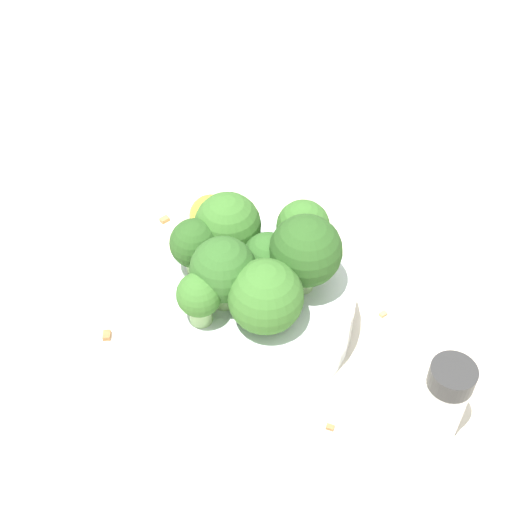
{
  "coord_description": "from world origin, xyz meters",
  "views": [
    {
      "loc": [
        -0.31,
        0.2,
        0.47
      ],
      "look_at": [
        0.0,
        0.0,
        0.08
      ],
      "focal_mm": 50.0,
      "sensor_mm": 36.0,
      "label": 1
    }
  ],
  "objects": [
    {
      "name": "almond_crumb_3",
      "position": [
        0.06,
        0.11,
        0.0
      ],
      "size": [
        0.01,
        0.01,
        0.01
      ],
      "primitive_type": "cube",
      "rotation": [
        0.0,
        0.0,
        2.62
      ],
      "color": "olive",
      "rests_on": "ground_plane"
    },
    {
      "name": "lemon_wedge",
      "position": [
        0.12,
        -0.03,
        0.02
      ],
      "size": [
        0.04,
        0.04,
        0.04
      ],
      "primitive_type": "sphere",
      "color": "yellow",
      "rests_on": "ground_plane"
    },
    {
      "name": "broccoli_floret_3",
      "position": [
        0.04,
        -0.0,
        0.08
      ],
      "size": [
        0.05,
        0.05,
        0.06
      ],
      "color": "#7A9E5B",
      "rests_on": "bowl"
    },
    {
      "name": "almond_crumb_2",
      "position": [
        -0.05,
        -0.1,
        0.0
      ],
      "size": [
        0.0,
        0.01,
        0.01
      ],
      "primitive_type": "cube",
      "rotation": [
        0.0,
        0.0,
        4.78
      ],
      "color": "tan",
      "rests_on": "ground_plane"
    },
    {
      "name": "broccoli_floret_0",
      "position": [
        -0.03,
        0.01,
        0.08
      ],
      "size": [
        0.06,
        0.06,
        0.06
      ],
      "color": "#8EB770",
      "rests_on": "bowl"
    },
    {
      "name": "broccoli_floret_6",
      "position": [
        0.04,
        0.03,
        0.08
      ],
      "size": [
        0.04,
        0.04,
        0.05
      ],
      "color": "#84AD66",
      "rests_on": "bowl"
    },
    {
      "name": "pepper_shaker",
      "position": [
        -0.15,
        -0.06,
        0.04
      ],
      "size": [
        0.03,
        0.03,
        0.07
      ],
      "color": "silver",
      "rests_on": "ground_plane"
    },
    {
      "name": "broccoli_floret_7",
      "position": [
        -0.01,
        0.05,
        0.08
      ],
      "size": [
        0.03,
        0.03,
        0.05
      ],
      "color": "#8EB770",
      "rests_on": "bowl"
    },
    {
      "name": "bowl",
      "position": [
        0.0,
        0.0,
        0.03
      ],
      "size": [
        0.16,
        0.16,
        0.05
      ],
      "primitive_type": "cylinder",
      "color": "silver",
      "rests_on": "ground_plane"
    },
    {
      "name": "almond_crumb_0",
      "position": [
        -0.11,
        0.01,
        0.0
      ],
      "size": [
        0.01,
        0.01,
        0.01
      ],
      "primitive_type": "cube",
      "rotation": [
        0.0,
        0.0,
        3.79
      ],
      "color": "olive",
      "rests_on": "ground_plane"
    },
    {
      "name": "broccoli_floret_2",
      "position": [
        -0.0,
        -0.01,
        0.08
      ],
      "size": [
        0.04,
        0.04,
        0.05
      ],
      "color": "#84AD66",
      "rests_on": "bowl"
    },
    {
      "name": "broccoli_floret_1",
      "position": [
        -0.0,
        0.03,
        0.08
      ],
      "size": [
        0.05,
        0.05,
        0.06
      ],
      "color": "#8EB770",
      "rests_on": "bowl"
    },
    {
      "name": "almond_crumb_1",
      "position": [
        0.15,
        0.01,
        0.0
      ],
      "size": [
        0.01,
        0.01,
        0.01
      ],
      "primitive_type": "cube",
      "rotation": [
        0.0,
        0.0,
        1.7
      ],
      "color": "#AD7F4C",
      "rests_on": "ground_plane"
    },
    {
      "name": "broccoli_floret_5",
      "position": [
        -0.02,
        -0.03,
        0.09
      ],
      "size": [
        0.05,
        0.05,
        0.07
      ],
      "color": "#8EB770",
      "rests_on": "bowl"
    },
    {
      "name": "ground_plane",
      "position": [
        0.0,
        0.0,
        0.0
      ],
      "size": [
        3.0,
        3.0,
        0.0
      ],
      "primitive_type": "plane",
      "color": "beige"
    },
    {
      "name": "broccoli_floret_4",
      "position": [
        0.01,
        -0.05,
        0.08
      ],
      "size": [
        0.04,
        0.04,
        0.05
      ],
      "color": "#7A9E5B",
      "rests_on": "bowl"
    }
  ]
}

